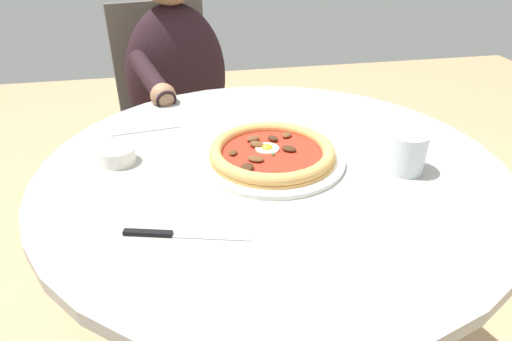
{
  "coord_description": "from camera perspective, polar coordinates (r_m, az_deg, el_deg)",
  "views": [
    {
      "loc": [
        -0.77,
        0.19,
        1.17
      ],
      "look_at": [
        -0.02,
        0.04,
        0.73
      ],
      "focal_mm": 30.69,
      "sensor_mm": 36.0,
      "label": 1
    }
  ],
  "objects": [
    {
      "name": "water_glass",
      "position": [
        0.92,
        18.85,
        2.01
      ],
      "size": [
        0.08,
        0.08,
        0.08
      ],
      "color": "silver",
      "rests_on": "dining_table"
    },
    {
      "name": "fork_utensil",
      "position": [
        1.08,
        -14.13,
        5.07
      ],
      "size": [
        0.03,
        0.16,
        0.0
      ],
      "color": "#BCBCC1",
      "rests_on": "dining_table"
    },
    {
      "name": "diner_person",
      "position": [
        1.64,
        -9.64,
        5.23
      ],
      "size": [
        0.54,
        0.4,
        1.13
      ],
      "color": "#282833",
      "rests_on": "ground"
    },
    {
      "name": "cafe_chair_diner",
      "position": [
        1.75,
        -11.06,
        8.45
      ],
      "size": [
        0.48,
        0.48,
        0.91
      ],
      "color": "#504A45",
      "rests_on": "ground"
    },
    {
      "name": "dining_table",
      "position": [
        1.0,
        1.99,
        -6.96
      ],
      "size": [
        0.96,
        0.96,
        0.73
      ],
      "color": "#999993",
      "rests_on": "ground"
    },
    {
      "name": "steak_knife",
      "position": [
        0.72,
        -11.45,
        -8.16
      ],
      "size": [
        0.06,
        0.2,
        0.01
      ],
      "color": "silver",
      "rests_on": "dining_table"
    },
    {
      "name": "pizza_on_plate",
      "position": [
        0.91,
        2.18,
        2.22
      ],
      "size": [
        0.3,
        0.3,
        0.04
      ],
      "color": "white",
      "rests_on": "dining_table"
    },
    {
      "name": "ramekin_capers",
      "position": [
        0.95,
        -17.63,
        1.97
      ],
      "size": [
        0.07,
        0.07,
        0.03
      ],
      "color": "white",
      "rests_on": "dining_table"
    }
  ]
}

